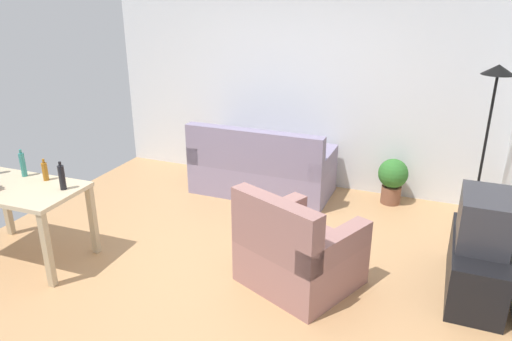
% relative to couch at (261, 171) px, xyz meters
% --- Properties ---
extents(ground_plane, '(5.20, 4.40, 0.02)m').
position_rel_couch_xyz_m(ground_plane, '(0.27, -1.59, -0.32)').
color(ground_plane, tan).
extents(wall_rear, '(5.20, 0.10, 2.70)m').
position_rel_couch_xyz_m(wall_rear, '(0.27, 0.61, 1.04)').
color(wall_rear, silver).
rests_on(wall_rear, ground_plane).
extents(couch, '(1.76, 0.84, 0.92)m').
position_rel_couch_xyz_m(couch, '(0.00, 0.00, 0.00)').
color(couch, gray).
rests_on(couch, ground_plane).
extents(tv_stand, '(0.44, 1.10, 0.48)m').
position_rel_couch_xyz_m(tv_stand, '(2.52, -1.31, -0.07)').
color(tv_stand, black).
rests_on(tv_stand, ground_plane).
extents(tv, '(0.41, 0.60, 0.44)m').
position_rel_couch_xyz_m(tv, '(2.52, -1.31, 0.39)').
color(tv, '#2D2D33').
rests_on(tv, tv_stand).
extents(torchiere_lamp, '(0.32, 0.32, 1.81)m').
position_rel_couch_xyz_m(torchiere_lamp, '(2.52, -0.10, 1.11)').
color(torchiere_lamp, black).
rests_on(torchiere_lamp, ground_plane).
extents(desk, '(1.22, 0.73, 0.76)m').
position_rel_couch_xyz_m(desk, '(-1.55, -2.34, 0.34)').
color(desk, '#C6B28E').
rests_on(desk, ground_plane).
extents(potted_plant, '(0.36, 0.36, 0.57)m').
position_rel_couch_xyz_m(potted_plant, '(1.60, 0.31, 0.02)').
color(potted_plant, brown).
rests_on(potted_plant, ground_plane).
extents(armchair, '(1.16, 1.13, 0.92)m').
position_rel_couch_xyz_m(armchair, '(1.04, -1.79, 0.01)').
color(armchair, '#996B66').
rests_on(armchair, ground_plane).
extents(bottle_tall, '(0.05, 0.05, 0.28)m').
position_rel_couch_xyz_m(bottle_tall, '(-1.69, -2.11, 0.58)').
color(bottle_tall, teal).
rests_on(bottle_tall, desk).
extents(bottle_amber, '(0.05, 0.05, 0.22)m').
position_rel_couch_xyz_m(bottle_amber, '(-1.41, -2.11, 0.55)').
color(bottle_amber, '#9E6019').
rests_on(bottle_amber, desk).
extents(bottle_dark, '(0.06, 0.06, 0.27)m').
position_rel_couch_xyz_m(bottle_dark, '(-1.10, -2.23, 0.57)').
color(bottle_dark, black).
rests_on(bottle_dark, desk).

